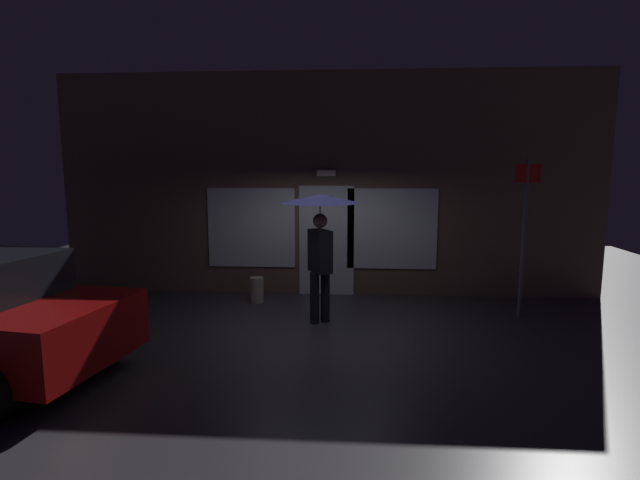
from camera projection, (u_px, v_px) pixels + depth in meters
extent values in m
plane|color=#38353A|center=(319.00, 329.00, 7.82)|extent=(18.00, 18.00, 0.00)
cube|color=brown|center=(327.00, 185.00, 9.81)|extent=(10.82, 0.30, 4.41)
cube|color=white|center=(327.00, 241.00, 9.81)|extent=(1.10, 0.04, 2.20)
cube|color=white|center=(251.00, 228.00, 9.88)|extent=(1.77, 0.04, 1.60)
cube|color=white|center=(392.00, 229.00, 9.68)|extent=(1.77, 0.04, 1.60)
cube|color=white|center=(326.00, 173.00, 9.53)|extent=(0.36, 0.16, 0.12)
cylinder|color=black|center=(325.00, 297.00, 8.12)|extent=(0.15, 0.15, 0.86)
cylinder|color=black|center=(314.00, 298.00, 8.03)|extent=(0.15, 0.15, 0.86)
cube|color=black|center=(320.00, 251.00, 7.96)|extent=(0.44, 0.52, 0.69)
cube|color=silver|center=(313.00, 250.00, 8.03)|extent=(0.09, 0.13, 0.55)
cube|color=red|center=(313.00, 251.00, 8.04)|extent=(0.05, 0.06, 0.44)
sphere|color=#A27B76|center=(320.00, 221.00, 7.89)|extent=(0.24, 0.24, 0.24)
cylinder|color=slate|center=(320.00, 222.00, 7.89)|extent=(0.02, 0.02, 0.89)
cone|color=#14144C|center=(320.00, 199.00, 7.84)|extent=(1.30, 1.30, 0.14)
cylinder|color=black|center=(103.00, 333.00, 6.64)|extent=(0.67, 0.31, 0.64)
cylinder|color=#595B60|center=(524.00, 240.00, 8.19)|extent=(0.07, 0.07, 2.71)
cube|color=red|center=(528.00, 173.00, 8.01)|extent=(0.40, 0.02, 0.30)
cylinder|color=#B2A899|center=(257.00, 290.00, 9.31)|extent=(0.26, 0.26, 0.48)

